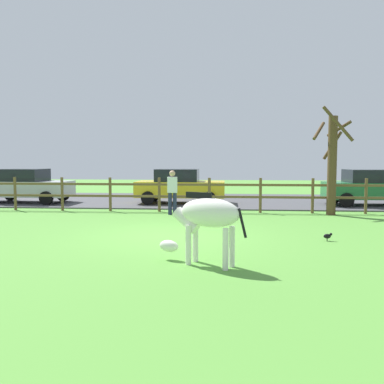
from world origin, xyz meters
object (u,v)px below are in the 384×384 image
crow_on_grass (328,236)px  parked_car_yellow (180,186)px  parked_car_green (371,187)px  bare_tree (332,161)px  zebra (206,218)px  visitor_near_fence (172,190)px  parked_car_silver (26,185)px

crow_on_grass → parked_car_yellow: bearing=120.0°
crow_on_grass → parked_car_green: (3.74, 7.99, 0.72)m
crow_on_grass → parked_car_green: parked_car_green is taller
bare_tree → parked_car_yellow: size_ratio=0.98×
zebra → parked_car_yellow: (-1.75, 10.73, -0.08)m
parked_car_green → visitor_near_fence: bearing=-157.5°
parked_car_silver → visitor_near_fence: (7.26, -3.23, 0.06)m
crow_on_grass → bare_tree: bearing=75.4°
parked_car_green → visitor_near_fence: (-8.28, -3.43, 0.06)m
parked_car_yellow → parked_car_green: size_ratio=0.99×
bare_tree → zebra: (-4.23, -7.63, -1.06)m
bare_tree → visitor_near_fence: (-5.85, -0.46, -1.08)m
parked_car_green → parked_car_silver: 15.54m
zebra → crow_on_grass: zebra is taller
parked_car_yellow → parked_car_green: same height
crow_on_grass → parked_car_green: size_ratio=0.05×
crow_on_grass → zebra: bearing=-138.2°
crow_on_grass → parked_car_yellow: size_ratio=0.05×
bare_tree → parked_car_silver: size_ratio=0.97×
zebra → parked_car_yellow: size_ratio=0.45×
visitor_near_fence → bare_tree: bearing=4.5°
parked_car_green → parked_car_silver: same height
parked_car_yellow → bare_tree: bearing=-27.4°
parked_car_yellow → visitor_near_fence: size_ratio=2.44×
bare_tree → zebra: bearing=-119.0°
zebra → parked_car_silver: 13.68m
bare_tree → zebra: size_ratio=2.18×
crow_on_grass → parked_car_silver: parked_car_silver is taller
zebra → parked_car_silver: parked_car_silver is taller
bare_tree → crow_on_grass: 5.51m
visitor_near_fence → parked_car_silver: bearing=156.0°
bare_tree → visitor_near_fence: size_ratio=2.39×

